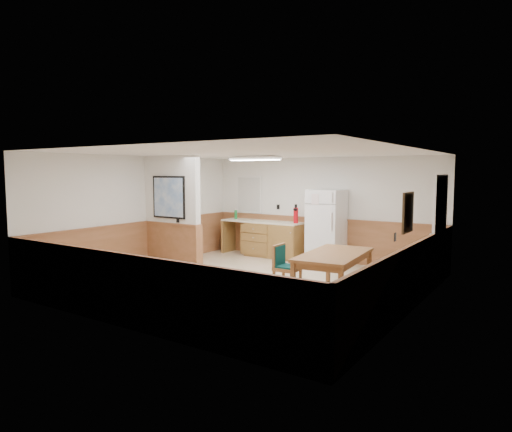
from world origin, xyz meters
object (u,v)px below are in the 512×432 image
Objects in this scene: refrigerator at (326,227)px; fire_extinguisher at (296,215)px; dining_bench at (396,285)px; dining_chair at (283,264)px; dining_table at (334,258)px; soap_bottle at (236,214)px.

refrigerator is 3.77× the size of fire_extinguisher.
dining_bench is (2.39, -2.54, -0.53)m from refrigerator.
fire_extinguisher is at bearing 113.20° from dining_chair.
dining_bench is at bearing -45.51° from refrigerator.
dining_table is 1.21× the size of dining_bench.
refrigerator is at bearing 14.96° from fire_extinguisher.
refrigerator is 1.10× the size of dining_bench.
dining_table is 1.14m from dining_bench.
refrigerator is at bearing -1.53° from soap_bottle.
dining_chair is at bearing -80.00° from refrigerator.
dining_table reaches higher than dining_bench.
fire_extinguisher is (-2.14, 2.55, 0.44)m from dining_table.
fire_extinguisher reaches higher than dining_bench.
soap_bottle is (-3.97, 2.57, 0.36)m from dining_table.
dining_bench is 1.99m from dining_chair.
refrigerator is 0.87m from fire_extinguisher.
soap_bottle reaches higher than dining_bench.
refrigerator is 2.67m from soap_bottle.
fire_extinguisher is at bearing 124.71° from dining_table.
dining_table is at bearing -31.29° from fire_extinguisher.
dining_bench is at bearing -7.49° from dining_table.
dining_chair is 1.84× the size of fire_extinguisher.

